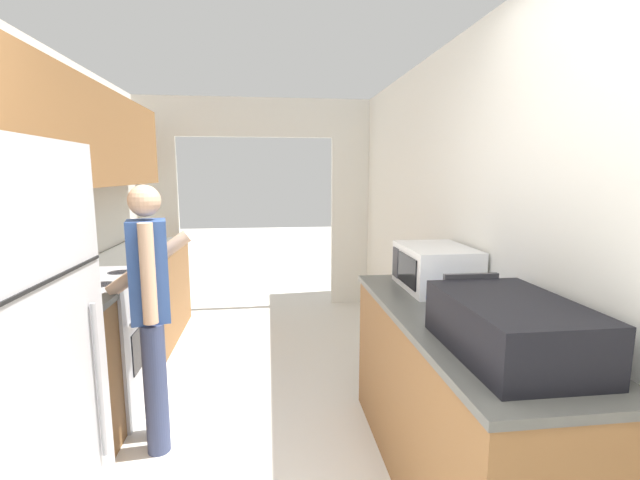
{
  "coord_description": "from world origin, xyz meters",
  "views": [
    {
      "loc": [
        0.14,
        -0.97,
        1.63
      ],
      "look_at": [
        0.56,
        2.5,
        1.08
      ],
      "focal_mm": 24.0,
      "sensor_mm": 36.0,
      "label": 1
    }
  ],
  "objects_px": {
    "book_stack": "(456,308)",
    "suitcase": "(510,327)",
    "microwave": "(435,267)",
    "range_oven": "(97,343)",
    "person": "(151,311)"
  },
  "relations": [
    {
      "from": "book_stack",
      "to": "suitcase",
      "type": "bearing_deg",
      "value": -91.26
    },
    {
      "from": "range_oven",
      "to": "suitcase",
      "type": "distance_m",
      "value": 2.65
    },
    {
      "from": "range_oven",
      "to": "book_stack",
      "type": "distance_m",
      "value": 2.4
    },
    {
      "from": "person",
      "to": "book_stack",
      "type": "bearing_deg",
      "value": -120.71
    },
    {
      "from": "suitcase",
      "to": "book_stack",
      "type": "bearing_deg",
      "value": 88.74
    },
    {
      "from": "book_stack",
      "to": "microwave",
      "type": "bearing_deg",
      "value": 81.23
    },
    {
      "from": "person",
      "to": "book_stack",
      "type": "relative_size",
      "value": 5.05
    },
    {
      "from": "microwave",
      "to": "book_stack",
      "type": "height_order",
      "value": "microwave"
    },
    {
      "from": "person",
      "to": "book_stack",
      "type": "xyz_separation_m",
      "value": [
        1.63,
        -0.5,
        0.12
      ]
    },
    {
      "from": "person",
      "to": "suitcase",
      "type": "distance_m",
      "value": 1.91
    },
    {
      "from": "suitcase",
      "to": "microwave",
      "type": "height_order",
      "value": "microwave"
    },
    {
      "from": "range_oven",
      "to": "person",
      "type": "xyz_separation_m",
      "value": [
        0.51,
        -0.48,
        0.37
      ]
    },
    {
      "from": "suitcase",
      "to": "microwave",
      "type": "bearing_deg",
      "value": 85.1
    },
    {
      "from": "person",
      "to": "suitcase",
      "type": "height_order",
      "value": "person"
    },
    {
      "from": "range_oven",
      "to": "person",
      "type": "bearing_deg",
      "value": -43.56
    }
  ]
}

